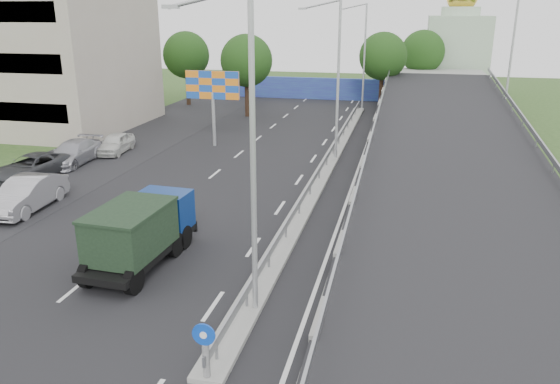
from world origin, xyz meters
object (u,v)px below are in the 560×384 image
(parked_car_b, at_px, (27,194))
(lamp_post_far, at_px, (363,51))
(billboard, at_px, (213,89))
(dump_truck, at_px, (141,230))
(parked_car_d, at_px, (73,153))
(parked_car_e, at_px, (115,143))
(church, at_px, (457,49))
(sign_bollard, at_px, (205,350))
(parked_car_c, at_px, (32,167))
(lamp_post_near, at_px, (247,143))
(lamp_post_mid, at_px, (335,73))

(parked_car_b, bearing_deg, lamp_post_far, 64.41)
(billboard, relative_size, dump_truck, 0.92)
(dump_truck, relative_size, parked_car_d, 1.17)
(parked_car_d, bearing_deg, parked_car_e, 66.54)
(parked_car_b, height_order, parked_car_d, parked_car_b)
(church, distance_m, parked_car_d, 47.11)
(dump_truck, distance_m, parked_car_e, 18.84)
(lamp_post_far, relative_size, dump_truck, 1.68)
(church, bearing_deg, sign_bollard, -99.81)
(church, bearing_deg, lamp_post_far, -125.24)
(church, xyz_separation_m, parked_car_c, (-26.93, -42.17, -4.61))
(billboard, relative_size, parked_car_e, 1.35)
(church, relative_size, parked_car_c, 2.74)
(lamp_post_near, height_order, parked_car_d, lamp_post_near)
(church, height_order, parked_car_c, church)
(parked_car_c, relative_size, parked_car_e, 1.24)
(lamp_post_far, bearing_deg, parked_car_e, -125.31)
(lamp_post_far, bearing_deg, church, 54.76)
(dump_truck, relative_size, parked_car_c, 1.19)
(lamp_post_near, xyz_separation_m, dump_truck, (-5.16, 2.58, -4.37))
(lamp_post_mid, height_order, dump_truck, lamp_post_mid)
(dump_truck, height_order, parked_car_c, dump_truck)
(church, height_order, parked_car_e, church)
(church, bearing_deg, lamp_post_mid, -106.22)
(parked_car_b, xyz_separation_m, parked_car_c, (-3.38, 4.91, -0.13))
(billboard, xyz_separation_m, dump_truck, (3.95, -19.42, -2.75))
(lamp_post_far, bearing_deg, parked_car_b, -112.44)
(lamp_post_far, xyz_separation_m, parked_car_b, (-13.66, -33.08, -4.98))
(lamp_post_near, bearing_deg, parked_car_b, 153.15)
(lamp_post_mid, distance_m, parked_car_e, 16.15)
(billboard, height_order, parked_car_b, billboard)
(parked_car_c, bearing_deg, parked_car_b, -48.58)
(dump_truck, xyz_separation_m, parked_car_c, (-11.88, 9.25, -0.74))
(parked_car_c, bearing_deg, lamp_post_far, 65.73)
(billboard, relative_size, parked_car_d, 1.07)
(lamp_post_mid, distance_m, parked_car_c, 19.58)
(billboard, bearing_deg, parked_car_e, -150.14)
(church, height_order, billboard, church)
(lamp_post_near, height_order, church, church)
(billboard, bearing_deg, lamp_post_far, 63.16)
(sign_bollard, height_order, church, church)
(sign_bollard, xyz_separation_m, lamp_post_mid, (0.11, 23.83, 4.77))
(parked_car_b, bearing_deg, lamp_post_mid, 40.61)
(dump_truck, height_order, parked_car_d, dump_truck)
(sign_bollard, height_order, dump_truck, dump_truck)
(lamp_post_near, relative_size, billboard, 1.83)
(lamp_post_near, distance_m, dump_truck, 7.24)
(lamp_post_mid, distance_m, dump_truck, 18.69)
(sign_bollard, height_order, lamp_post_far, lamp_post_far)
(billboard, bearing_deg, dump_truck, -78.52)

